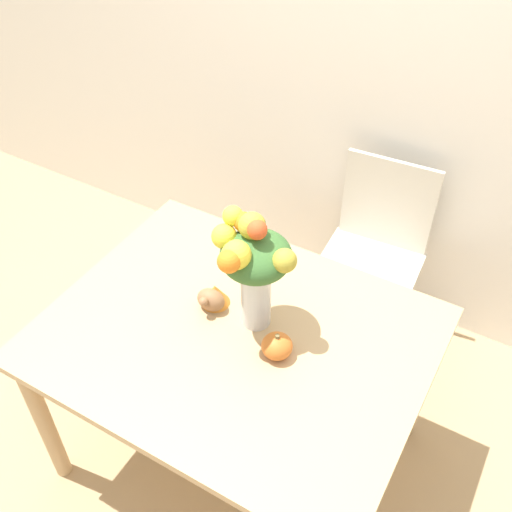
{
  "coord_description": "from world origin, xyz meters",
  "views": [
    {
      "loc": [
        0.69,
        -1.07,
        2.21
      ],
      "look_at": [
        0.03,
        0.08,
        1.01
      ],
      "focal_mm": 42.0,
      "sensor_mm": 36.0,
      "label": 1
    }
  ],
  "objects_px": {
    "pumpkin": "(277,346)",
    "flower_vase": "(252,262)",
    "dining_chair_near_window": "(372,256)",
    "turkey_figurine": "(213,297)"
  },
  "relations": [
    {
      "from": "pumpkin",
      "to": "dining_chair_near_window",
      "type": "bearing_deg",
      "value": 89.45
    },
    {
      "from": "flower_vase",
      "to": "turkey_figurine",
      "type": "bearing_deg",
      "value": -178.13
    },
    {
      "from": "flower_vase",
      "to": "turkey_figurine",
      "type": "height_order",
      "value": "flower_vase"
    },
    {
      "from": "dining_chair_near_window",
      "to": "turkey_figurine",
      "type": "bearing_deg",
      "value": -114.1
    },
    {
      "from": "pumpkin",
      "to": "flower_vase",
      "type": "bearing_deg",
      "value": 148.48
    },
    {
      "from": "turkey_figurine",
      "to": "dining_chair_near_window",
      "type": "height_order",
      "value": "dining_chair_near_window"
    },
    {
      "from": "flower_vase",
      "to": "pumpkin",
      "type": "xyz_separation_m",
      "value": [
        0.14,
        -0.08,
        -0.22
      ]
    },
    {
      "from": "flower_vase",
      "to": "turkey_figurine",
      "type": "relative_size",
      "value": 3.23
    },
    {
      "from": "pumpkin",
      "to": "turkey_figurine",
      "type": "relative_size",
      "value": 0.74
    },
    {
      "from": "pumpkin",
      "to": "dining_chair_near_window",
      "type": "distance_m",
      "value": 0.92
    }
  ]
}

